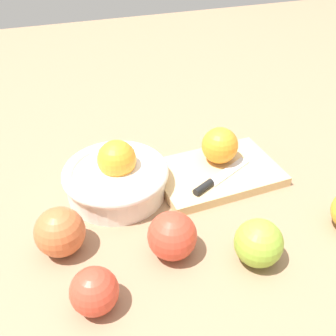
% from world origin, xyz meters
% --- Properties ---
extents(ground_plane, '(2.40, 2.40, 0.00)m').
position_xyz_m(ground_plane, '(0.00, 0.00, 0.00)').
color(ground_plane, '#997556').
extents(bowl, '(0.20, 0.20, 0.10)m').
position_xyz_m(bowl, '(-0.11, 0.10, 0.04)').
color(bowl, white).
rests_on(bowl, ground_plane).
extents(cutting_board, '(0.25, 0.17, 0.02)m').
position_xyz_m(cutting_board, '(0.09, 0.08, 0.01)').
color(cutting_board, '#DBB77F').
rests_on(cutting_board, ground_plane).
extents(orange_on_board, '(0.07, 0.07, 0.07)m').
position_xyz_m(orange_on_board, '(0.10, 0.11, 0.06)').
color(orange_on_board, orange).
rests_on(orange_on_board, cutting_board).
extents(knife, '(0.15, 0.09, 0.01)m').
position_xyz_m(knife, '(0.07, 0.04, 0.02)').
color(knife, silver).
rests_on(knife, cutting_board).
extents(apple_mid_left, '(0.08, 0.08, 0.08)m').
position_xyz_m(apple_mid_left, '(-0.23, -0.02, 0.04)').
color(apple_mid_left, '#CC6638').
rests_on(apple_mid_left, ground_plane).
extents(apple_front_right, '(0.08, 0.08, 0.08)m').
position_xyz_m(apple_front_right, '(0.06, -0.14, 0.04)').
color(apple_front_right, '#8EB738').
rests_on(apple_front_right, ground_plane).
extents(apple_front_left, '(0.08, 0.08, 0.08)m').
position_xyz_m(apple_front_left, '(-0.06, -0.08, 0.04)').
color(apple_front_left, '#D6422D').
rests_on(apple_front_left, ground_plane).
extents(apple_front_left_2, '(0.07, 0.07, 0.07)m').
position_xyz_m(apple_front_left_2, '(-0.19, -0.14, 0.03)').
color(apple_front_left_2, '#D6422D').
rests_on(apple_front_left_2, ground_plane).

